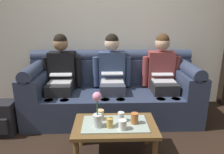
# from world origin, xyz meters

# --- Properties ---
(back_wall_patterned) EXTENTS (6.00, 0.12, 2.90)m
(back_wall_patterned) POSITION_xyz_m (0.00, 1.70, 1.45)
(back_wall_patterned) COLOR silver
(back_wall_patterned) RESTS_ON ground_plane
(couch) EXTENTS (2.42, 0.88, 0.96)m
(couch) POSITION_xyz_m (0.00, 1.17, 0.37)
(couch) COLOR #2D3851
(couch) RESTS_ON ground_plane
(person_left) EXTENTS (0.56, 0.67, 1.22)m
(person_left) POSITION_xyz_m (-0.73, 1.17, 0.66)
(person_left) COLOR #232326
(person_left) RESTS_ON ground_plane
(person_middle) EXTENTS (0.56, 0.67, 1.22)m
(person_middle) POSITION_xyz_m (0.00, 1.17, 0.66)
(person_middle) COLOR #383D4C
(person_middle) RESTS_ON ground_plane
(person_right) EXTENTS (0.56, 0.67, 1.22)m
(person_right) POSITION_xyz_m (0.73, 1.17, 0.66)
(person_right) COLOR #232326
(person_right) RESTS_ON ground_plane
(coffee_table) EXTENTS (0.87, 0.52, 0.39)m
(coffee_table) POSITION_xyz_m (0.00, 0.21, 0.33)
(coffee_table) COLOR brown
(coffee_table) RESTS_ON ground_plane
(flower_vase) EXTENTS (0.10, 0.10, 0.37)m
(flower_vase) POSITION_xyz_m (-0.18, 0.16, 0.56)
(flower_vase) COLOR silver
(flower_vase) RESTS_ON coffee_table
(cup_near_left) EXTENTS (0.07, 0.07, 0.10)m
(cup_near_left) POSITION_xyz_m (0.07, 0.27, 0.44)
(cup_near_left) COLOR silver
(cup_near_left) RESTS_ON coffee_table
(cup_near_right) EXTENTS (0.08, 0.08, 0.11)m
(cup_near_right) POSITION_xyz_m (0.20, 0.21, 0.45)
(cup_near_right) COLOR #B26633
(cup_near_right) RESTS_ON coffee_table
(cup_far_center) EXTENTS (0.08, 0.08, 0.10)m
(cup_far_center) POSITION_xyz_m (0.07, 0.10, 0.44)
(cup_far_center) COLOR white
(cup_far_center) RESTS_ON coffee_table
(cup_far_left) EXTENTS (0.07, 0.07, 0.10)m
(cup_far_left) POSITION_xyz_m (-0.06, 0.14, 0.44)
(cup_far_left) COLOR gold
(cup_far_left) RESTS_ON coffee_table
(cup_far_right) EXTENTS (0.08, 0.08, 0.11)m
(cup_far_right) POSITION_xyz_m (-0.15, 0.30, 0.44)
(cup_far_right) COLOR #DBB77A
(cup_far_right) RESTS_ON coffee_table
(backpack_left) EXTENTS (0.30, 0.30, 0.43)m
(backpack_left) POSITION_xyz_m (-1.39, 0.70, 0.21)
(backpack_left) COLOR black
(backpack_left) RESTS_ON ground_plane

